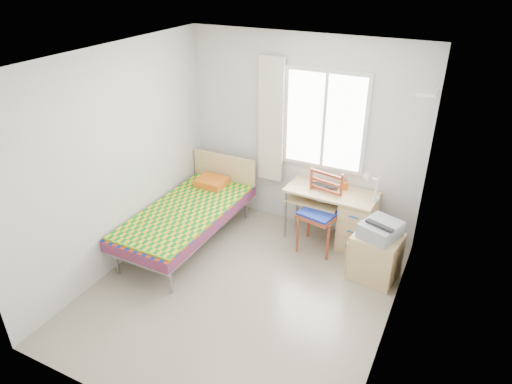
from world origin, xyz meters
TOP-DOWN VIEW (x-y plane):
  - floor at (0.00, 0.00)m, footprint 3.50×3.50m
  - ceiling at (0.00, 0.00)m, footprint 3.50×3.50m
  - wall_back at (0.00, 1.75)m, footprint 3.20×0.00m
  - wall_left at (-1.60, 0.00)m, footprint 0.00×3.50m
  - wall_right at (1.60, 0.00)m, footprint 0.00×3.50m
  - window at (0.30, 1.73)m, footprint 1.10×0.04m
  - curtain at (-0.42, 1.68)m, footprint 0.35×0.05m
  - floating_shelf at (1.49, 1.40)m, footprint 0.20×0.32m
  - bed at (-1.09, 0.62)m, footprint 0.98×2.07m
  - desk at (0.85, 1.47)m, footprint 1.18×0.57m
  - chair at (0.49, 1.26)m, footprint 0.53×0.53m
  - cabinet at (1.28, 0.94)m, footprint 0.59×0.54m
  - printer at (1.29, 0.94)m, footprint 0.49×0.53m
  - laptop at (0.43, 1.50)m, footprint 0.38×0.28m
  - pen_cup at (0.67, 1.60)m, footprint 0.10×0.10m
  - task_lamp at (1.03, 1.38)m, footprint 0.23×0.32m
  - book at (0.36, 1.50)m, footprint 0.18×0.24m

SIDE VIEW (x-z plane):
  - floor at x=0.00m, z-range 0.00..0.00m
  - cabinet at x=1.28m, z-range 0.00..0.57m
  - desk at x=0.85m, z-range 0.03..0.76m
  - bed at x=-1.09m, z-range -0.01..0.88m
  - chair at x=0.49m, z-range 0.06..1.09m
  - book at x=0.36m, z-range 0.58..0.60m
  - printer at x=1.29m, z-range 0.58..0.76m
  - laptop at x=0.43m, z-range 0.72..0.75m
  - pen_cup at x=0.67m, z-range 0.72..0.83m
  - task_lamp at x=1.03m, z-range 0.78..1.19m
  - wall_left at x=-1.60m, z-range -0.45..3.05m
  - wall_right at x=1.60m, z-range -0.45..3.05m
  - wall_back at x=0.00m, z-range -0.30..2.90m
  - curtain at x=-0.42m, z-range 0.60..2.30m
  - window at x=0.30m, z-range 0.90..2.20m
  - floating_shelf at x=1.49m, z-range 2.13..2.17m
  - ceiling at x=0.00m, z-range 2.60..2.60m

